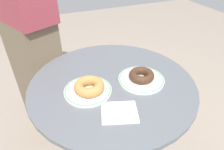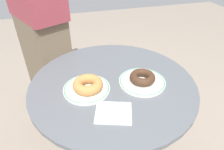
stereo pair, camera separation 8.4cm
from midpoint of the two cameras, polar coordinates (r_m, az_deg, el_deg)
The scene contains 7 objects.
cafe_table at distance 1.03m, azimuth 2.58°, elevation -12.13°, with size 0.73×0.73×0.77m.
plate_left at distance 0.83m, azimuth -4.45°, elevation -4.05°, with size 0.20×0.20×0.01m.
plate_right at distance 0.88m, azimuth 11.37°, elevation -1.95°, with size 0.20×0.20×0.01m.
donut_old_fashioned at distance 0.81m, azimuth -4.06°, elevation -2.86°, with size 0.12×0.12×0.04m, color #BC7F42.
donut_chocolate at distance 0.87m, azimuth 11.54°, elevation -0.74°, with size 0.11×0.11×0.04m, color #422819.
paper_napkin at distance 0.73m, azimuth 3.78°, elevation -10.95°, with size 0.13×0.11×0.01m, color white.
person_figure at distance 1.38m, azimuth -18.12°, elevation 12.61°, with size 0.37×0.46×1.66m.
Camera 2 is at (-0.20, -0.67, 1.30)m, focal length 31.67 mm.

